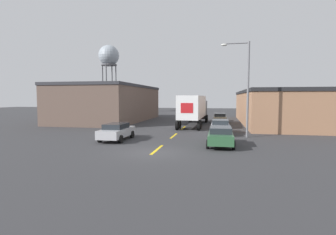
% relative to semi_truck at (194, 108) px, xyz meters
% --- Properties ---
extents(ground_plane, '(160.00, 160.00, 0.00)m').
position_rel_semi_truck_xyz_m(ground_plane, '(-1.02, -18.10, -2.33)').
color(ground_plane, '#333335').
extents(road_centerline, '(0.20, 17.31, 0.01)m').
position_rel_semi_truck_xyz_m(road_centerline, '(-1.02, -10.14, -2.33)').
color(road_centerline, gold).
rests_on(road_centerline, ground_plane).
extents(warehouse_left, '(11.19, 20.93, 5.65)m').
position_rel_semi_truck_xyz_m(warehouse_left, '(-13.99, 5.06, 0.50)').
color(warehouse_left, brown).
rests_on(warehouse_left, ground_plane).
extents(warehouse_right, '(9.56, 24.25, 4.70)m').
position_rel_semi_truck_xyz_m(warehouse_right, '(11.14, 4.77, 0.02)').
color(warehouse_right, '#9E7051').
rests_on(warehouse_right, ground_plane).
extents(semi_truck, '(3.17, 13.10, 3.92)m').
position_rel_semi_truck_xyz_m(semi_truck, '(0.00, 0.00, 0.00)').
color(semi_truck, black).
rests_on(semi_truck, ground_plane).
extents(parked_car_right_far, '(2.01, 4.60, 1.45)m').
position_rel_semi_truck_xyz_m(parked_car_right_far, '(3.37, 3.70, -1.56)').
color(parked_car_right_far, tan).
rests_on(parked_car_right_far, ground_plane).
extents(parked_car_left_near, '(2.01, 4.60, 1.45)m').
position_rel_semi_truck_xyz_m(parked_car_left_near, '(-5.40, -13.63, -1.56)').
color(parked_car_left_near, '#B2B2B7').
rests_on(parked_car_left_near, ground_plane).
extents(parked_car_right_near, '(2.01, 4.60, 1.45)m').
position_rel_semi_truck_xyz_m(parked_car_right_near, '(3.37, -14.67, -1.56)').
color(parked_car_right_near, '#2D5B38').
rests_on(parked_car_right_near, ground_plane).
extents(parked_car_right_mid, '(2.01, 4.60, 1.45)m').
position_rel_semi_truck_xyz_m(parked_car_right_mid, '(3.37, -7.94, -1.56)').
color(parked_car_right_mid, silver).
rests_on(parked_car_right_mid, ground_plane).
extents(water_tower, '(5.21, 5.21, 17.15)m').
position_rel_semi_truck_xyz_m(water_tower, '(-24.62, 28.95, 11.92)').
color(water_tower, '#47474C').
rests_on(water_tower, ground_plane).
extents(street_lamp, '(2.58, 0.32, 8.75)m').
position_rel_semi_truck_xyz_m(street_lamp, '(5.52, -9.79, 2.70)').
color(street_lamp, slate).
rests_on(street_lamp, ground_plane).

